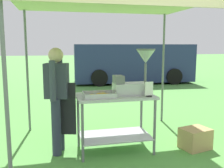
{
  "coord_description": "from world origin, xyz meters",
  "views": [
    {
      "loc": [
        -1.03,
        -2.77,
        1.64
      ],
      "look_at": [
        -0.11,
        1.18,
        1.03
      ],
      "focal_mm": 41.22,
      "sensor_mm": 36.0,
      "label": 1
    }
  ],
  "objects_px": {
    "stall_canopy": "(114,4)",
    "menu_sign": "(149,90)",
    "donut_cart": "(115,111)",
    "donut_tray": "(99,95)",
    "donut_fryer": "(136,77)",
    "van_navy": "(133,63)",
    "supply_crate": "(195,138)",
    "vendor": "(57,95)"
  },
  "relations": [
    {
      "from": "stall_canopy",
      "to": "donut_fryer",
      "type": "relative_size",
      "value": 4.25
    },
    {
      "from": "donut_fryer",
      "to": "van_navy",
      "type": "distance_m",
      "value": 7.61
    },
    {
      "from": "stall_canopy",
      "to": "van_navy",
      "type": "xyz_separation_m",
      "value": [
        2.6,
        7.15,
        -1.38
      ]
    },
    {
      "from": "donut_tray",
      "to": "supply_crate",
      "type": "xyz_separation_m",
      "value": [
        1.54,
        -0.12,
        -0.75
      ]
    },
    {
      "from": "donut_tray",
      "to": "supply_crate",
      "type": "height_order",
      "value": "donut_tray"
    },
    {
      "from": "donut_cart",
      "to": "menu_sign",
      "type": "height_order",
      "value": "menu_sign"
    },
    {
      "from": "donut_cart",
      "to": "van_navy",
      "type": "relative_size",
      "value": 0.22
    },
    {
      "from": "stall_canopy",
      "to": "vendor",
      "type": "xyz_separation_m",
      "value": [
        -0.86,
        0.04,
        -1.35
      ]
    },
    {
      "from": "supply_crate",
      "to": "menu_sign",
      "type": "bearing_deg",
      "value": -178.55
    },
    {
      "from": "donut_cart",
      "to": "menu_sign",
      "type": "xyz_separation_m",
      "value": [
        0.46,
        -0.24,
        0.34
      ]
    },
    {
      "from": "menu_sign",
      "to": "van_navy",
      "type": "relative_size",
      "value": 0.04
    },
    {
      "from": "stall_canopy",
      "to": "menu_sign",
      "type": "bearing_deg",
      "value": -35.98
    },
    {
      "from": "donut_tray",
      "to": "menu_sign",
      "type": "relative_size",
      "value": 2.12
    },
    {
      "from": "stall_canopy",
      "to": "donut_fryer",
      "type": "bearing_deg",
      "value": -19.91
    },
    {
      "from": "stall_canopy",
      "to": "donut_tray",
      "type": "bearing_deg",
      "value": -143.76
    },
    {
      "from": "van_navy",
      "to": "supply_crate",
      "type": "bearing_deg",
      "value": -100.04
    },
    {
      "from": "donut_tray",
      "to": "menu_sign",
      "type": "xyz_separation_m",
      "value": [
        0.72,
        -0.14,
        0.07
      ]
    },
    {
      "from": "donut_tray",
      "to": "van_navy",
      "type": "xyz_separation_m",
      "value": [
        2.86,
        7.34,
        -0.04
      ]
    },
    {
      "from": "donut_cart",
      "to": "donut_tray",
      "type": "relative_size",
      "value": 2.5
    },
    {
      "from": "stall_canopy",
      "to": "van_navy",
      "type": "bearing_deg",
      "value": 70.04
    },
    {
      "from": "supply_crate",
      "to": "donut_cart",
      "type": "bearing_deg",
      "value": 170.41
    },
    {
      "from": "stall_canopy",
      "to": "menu_sign",
      "type": "relative_size",
      "value": 13.41
    },
    {
      "from": "menu_sign",
      "to": "supply_crate",
      "type": "bearing_deg",
      "value": 1.45
    },
    {
      "from": "vendor",
      "to": "van_navy",
      "type": "distance_m",
      "value": 7.9
    },
    {
      "from": "stall_canopy",
      "to": "vendor",
      "type": "distance_m",
      "value": 1.6
    },
    {
      "from": "donut_cart",
      "to": "donut_fryer",
      "type": "xyz_separation_m",
      "value": [
        0.32,
        -0.02,
        0.52
      ]
    },
    {
      "from": "donut_fryer",
      "to": "vendor",
      "type": "relative_size",
      "value": 0.43
    },
    {
      "from": "stall_canopy",
      "to": "menu_sign",
      "type": "xyz_separation_m",
      "value": [
        0.46,
        -0.33,
        -1.27
      ]
    },
    {
      "from": "vendor",
      "to": "menu_sign",
      "type": "bearing_deg",
      "value": -15.8
    },
    {
      "from": "vendor",
      "to": "van_navy",
      "type": "relative_size",
      "value": 0.31
    },
    {
      "from": "supply_crate",
      "to": "donut_fryer",
      "type": "bearing_deg",
      "value": 168.34
    },
    {
      "from": "donut_fryer",
      "to": "van_navy",
      "type": "bearing_deg",
      "value": 72.61
    },
    {
      "from": "stall_canopy",
      "to": "supply_crate",
      "type": "bearing_deg",
      "value": -13.8
    },
    {
      "from": "supply_crate",
      "to": "van_navy",
      "type": "xyz_separation_m",
      "value": [
        1.32,
        7.46,
        0.71
      ]
    },
    {
      "from": "vendor",
      "to": "donut_fryer",
      "type": "bearing_deg",
      "value": -7.52
    },
    {
      "from": "donut_fryer",
      "to": "van_navy",
      "type": "relative_size",
      "value": 0.13
    },
    {
      "from": "vendor",
      "to": "supply_crate",
      "type": "height_order",
      "value": "vendor"
    },
    {
      "from": "menu_sign",
      "to": "van_navy",
      "type": "height_order",
      "value": "van_navy"
    },
    {
      "from": "donut_tray",
      "to": "van_navy",
      "type": "relative_size",
      "value": 0.09
    },
    {
      "from": "donut_tray",
      "to": "van_navy",
      "type": "distance_m",
      "value": 7.88
    },
    {
      "from": "donut_cart",
      "to": "vendor",
      "type": "distance_m",
      "value": 0.91
    },
    {
      "from": "stall_canopy",
      "to": "vendor",
      "type": "bearing_deg",
      "value": 177.36
    }
  ]
}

